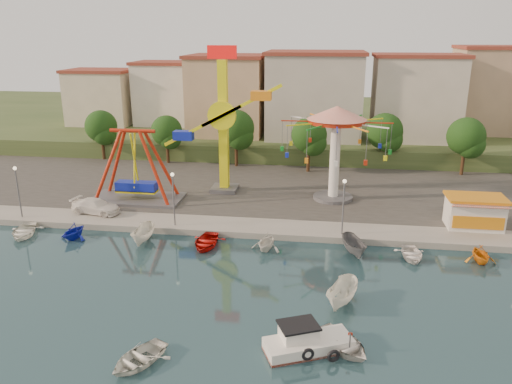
% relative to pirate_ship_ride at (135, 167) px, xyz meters
% --- Properties ---
extents(ground, '(200.00, 200.00, 0.00)m').
position_rel_pirate_ship_ride_xyz_m(ground, '(14.36, -19.78, -4.39)').
color(ground, '#16333C').
rests_on(ground, ground).
extents(quay_deck, '(200.00, 100.00, 0.60)m').
position_rel_pirate_ship_ride_xyz_m(quay_deck, '(14.36, 42.22, -4.09)').
color(quay_deck, '#9E998E').
rests_on(quay_deck, ground).
extents(asphalt_pad, '(90.00, 28.00, 0.01)m').
position_rel_pirate_ship_ride_xyz_m(asphalt_pad, '(14.36, 10.22, -3.79)').
color(asphalt_pad, '#4C4944').
rests_on(asphalt_pad, quay_deck).
extents(hill_terrace, '(200.00, 60.00, 3.00)m').
position_rel_pirate_ship_ride_xyz_m(hill_terrace, '(14.36, 47.22, -2.89)').
color(hill_terrace, '#384C26').
rests_on(hill_terrace, ground).
extents(pirate_ship_ride, '(10.00, 5.00, 8.00)m').
position_rel_pirate_ship_ride_xyz_m(pirate_ship_ride, '(0.00, 0.00, 0.00)').
color(pirate_ship_ride, '#59595E').
rests_on(pirate_ship_ride, quay_deck).
extents(kamikaze_tower, '(9.03, 3.10, 16.50)m').
position_rel_pirate_ship_ride_xyz_m(kamikaze_tower, '(9.45, 4.43, 3.93)').
color(kamikaze_tower, '#59595E').
rests_on(kamikaze_tower, quay_deck).
extents(wave_swinger, '(11.60, 11.60, 10.40)m').
position_rel_pirate_ship_ride_xyz_m(wave_swinger, '(21.60, 3.34, 3.80)').
color(wave_swinger, '#59595E').
rests_on(wave_swinger, quay_deck).
extents(booth_left, '(5.40, 3.78, 3.08)m').
position_rel_pirate_ship_ride_xyz_m(booth_left, '(34.86, -3.30, -2.23)').
color(booth_left, white).
rests_on(booth_left, quay_deck).
extents(lamp_post_0, '(0.14, 0.14, 5.00)m').
position_rel_pirate_ship_ride_xyz_m(lamp_post_0, '(-9.64, -6.78, -1.29)').
color(lamp_post_0, '#59595E').
rests_on(lamp_post_0, quay_deck).
extents(lamp_post_1, '(0.14, 0.14, 5.00)m').
position_rel_pirate_ship_ride_xyz_m(lamp_post_1, '(6.36, -6.78, -1.29)').
color(lamp_post_1, '#59595E').
rests_on(lamp_post_1, quay_deck).
extents(lamp_post_2, '(0.14, 0.14, 5.00)m').
position_rel_pirate_ship_ride_xyz_m(lamp_post_2, '(22.36, -6.78, -1.29)').
color(lamp_post_2, '#59595E').
rests_on(lamp_post_2, quay_deck).
extents(tree_0, '(4.60, 4.60, 7.19)m').
position_rel_pirate_ship_ride_xyz_m(tree_0, '(-11.64, 17.19, 1.08)').
color(tree_0, '#382314').
rests_on(tree_0, quay_deck).
extents(tree_1, '(4.35, 4.35, 6.80)m').
position_rel_pirate_ship_ride_xyz_m(tree_1, '(-1.64, 16.46, 0.81)').
color(tree_1, '#382314').
rests_on(tree_1, quay_deck).
extents(tree_2, '(5.02, 5.02, 7.85)m').
position_rel_pirate_ship_ride_xyz_m(tree_2, '(8.36, 16.03, 1.52)').
color(tree_2, '#382314').
rests_on(tree_2, quay_deck).
extents(tree_3, '(4.68, 4.68, 7.32)m').
position_rel_pirate_ship_ride_xyz_m(tree_3, '(18.36, 14.58, 1.16)').
color(tree_3, '#382314').
rests_on(tree_3, quay_deck).
extents(tree_4, '(4.86, 4.86, 7.60)m').
position_rel_pirate_ship_ride_xyz_m(tree_4, '(28.36, 17.57, 1.35)').
color(tree_4, '#382314').
rests_on(tree_4, quay_deck).
extents(tree_5, '(4.83, 4.83, 7.54)m').
position_rel_pirate_ship_ride_xyz_m(tree_5, '(38.36, 15.75, 1.31)').
color(tree_5, '#382314').
rests_on(tree_5, quay_deck).
extents(building_0, '(9.26, 9.53, 11.87)m').
position_rel_pirate_ship_ride_xyz_m(building_0, '(-19.01, 26.28, 4.54)').
color(building_0, beige).
rests_on(building_0, hill_terrace).
extents(building_1, '(12.33, 9.01, 8.63)m').
position_rel_pirate_ship_ride_xyz_m(building_1, '(-6.97, 31.60, 2.92)').
color(building_1, silver).
rests_on(building_1, hill_terrace).
extents(building_2, '(11.95, 9.28, 11.23)m').
position_rel_pirate_ship_ride_xyz_m(building_2, '(6.18, 32.18, 4.22)').
color(building_2, tan).
rests_on(building_2, hill_terrace).
extents(building_3, '(12.59, 10.50, 9.20)m').
position_rel_pirate_ship_ride_xyz_m(building_3, '(19.96, 29.02, 3.20)').
color(building_3, beige).
rests_on(building_3, hill_terrace).
extents(building_4, '(10.75, 9.23, 9.24)m').
position_rel_pirate_ship_ride_xyz_m(building_4, '(33.43, 32.42, 3.22)').
color(building_4, beige).
rests_on(building_4, hill_terrace).
extents(building_5, '(12.77, 10.96, 11.21)m').
position_rel_pirate_ship_ride_xyz_m(building_5, '(46.73, 30.55, 4.21)').
color(building_5, tan).
rests_on(building_5, hill_terrace).
extents(cabin_motorboat, '(5.68, 4.00, 1.87)m').
position_rel_pirate_ship_ride_xyz_m(cabin_motorboat, '(19.84, -24.22, -3.89)').
color(cabin_motorboat, white).
rests_on(cabin_motorboat, ground).
extents(rowboat_a, '(4.81, 4.99, 0.84)m').
position_rel_pirate_ship_ride_xyz_m(rowboat_a, '(22.04, -23.80, -3.97)').
color(rowboat_a, silver).
rests_on(rowboat_a, ground).
extents(rowboat_b, '(4.20, 4.67, 0.79)m').
position_rel_pirate_ship_ride_xyz_m(rowboat_b, '(10.19, -26.88, -4.00)').
color(rowboat_b, white).
rests_on(rowboat_b, ground).
extents(skiff, '(3.03, 4.66, 1.69)m').
position_rel_pirate_ship_ride_xyz_m(skiff, '(22.13, -18.60, -3.55)').
color(skiff, white).
rests_on(skiff, ground).
extents(van, '(5.43, 2.96, 1.49)m').
position_rel_pirate_ship_ride_xyz_m(van, '(-2.67, -4.64, -3.05)').
color(van, white).
rests_on(van, quay_deck).
extents(moored_boat_0, '(4.05, 4.88, 0.87)m').
position_rel_pirate_ship_ride_xyz_m(moored_boat_0, '(-7.53, -9.98, -3.96)').
color(moored_boat_0, white).
rests_on(moored_boat_0, ground).
extents(moored_boat_1, '(3.07, 3.39, 1.56)m').
position_rel_pirate_ship_ride_xyz_m(moored_boat_1, '(-2.45, -9.98, -3.62)').
color(moored_boat_1, '#1321AD').
rests_on(moored_boat_1, ground).
extents(moored_boat_2, '(1.58, 4.10, 1.58)m').
position_rel_pirate_ship_ride_xyz_m(moored_boat_2, '(4.34, -9.98, -3.61)').
color(moored_boat_2, silver).
rests_on(moored_boat_2, ground).
extents(moored_boat_3, '(3.21, 4.37, 0.88)m').
position_rel_pirate_ship_ride_xyz_m(moored_boat_3, '(10.20, -9.98, -3.96)').
color(moored_boat_3, red).
rests_on(moored_boat_3, ground).
extents(moored_boat_4, '(3.27, 3.57, 1.59)m').
position_rel_pirate_ship_ride_xyz_m(moored_boat_4, '(15.69, -9.98, -3.60)').
color(moored_boat_4, silver).
rests_on(moored_boat_4, ground).
extents(moored_boat_5, '(2.66, 4.36, 1.58)m').
position_rel_pirate_ship_ride_xyz_m(moored_boat_5, '(23.35, -9.98, -3.60)').
color(moored_boat_5, slate).
rests_on(moored_boat_5, ground).
extents(moored_boat_6, '(2.69, 3.70, 0.75)m').
position_rel_pirate_ship_ride_xyz_m(moored_boat_6, '(28.19, -9.98, -4.02)').
color(moored_boat_6, white).
rests_on(moored_boat_6, ground).
extents(moored_boat_7, '(2.76, 3.12, 1.53)m').
position_rel_pirate_ship_ride_xyz_m(moored_boat_7, '(33.78, -9.98, -3.63)').
color(moored_boat_7, orange).
rests_on(moored_boat_7, ground).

